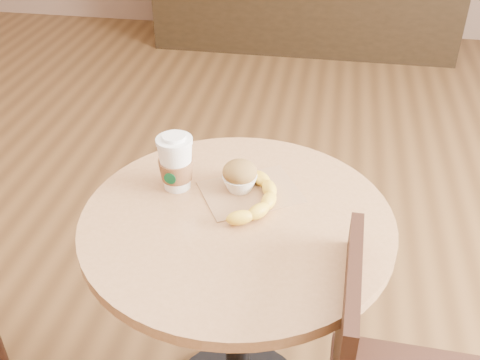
{
  "coord_description": "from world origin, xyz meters",
  "views": [
    {
      "loc": [
        0.23,
        -1.05,
        1.59
      ],
      "look_at": [
        0.04,
        0.05,
        0.83
      ],
      "focal_mm": 42.0,
      "sensor_mm": 36.0,
      "label": 1
    }
  ],
  "objects_px": {
    "cafe_table": "(237,275)",
    "coffee_cup": "(176,164)",
    "banana": "(254,195)",
    "muffin": "(240,176)"
  },
  "relations": [
    {
      "from": "muffin",
      "to": "banana",
      "type": "bearing_deg",
      "value": -44.58
    },
    {
      "from": "cafe_table",
      "to": "coffee_cup",
      "type": "distance_m",
      "value": 0.33
    },
    {
      "from": "muffin",
      "to": "banana",
      "type": "xyz_separation_m",
      "value": [
        0.04,
        -0.04,
        -0.02
      ]
    },
    {
      "from": "cafe_table",
      "to": "coffee_cup",
      "type": "bearing_deg",
      "value": 150.74
    },
    {
      "from": "muffin",
      "to": "banana",
      "type": "height_order",
      "value": "muffin"
    },
    {
      "from": "muffin",
      "to": "coffee_cup",
      "type": "bearing_deg",
      "value": -175.42
    },
    {
      "from": "cafe_table",
      "to": "banana",
      "type": "bearing_deg",
      "value": 64.9
    },
    {
      "from": "coffee_cup",
      "to": "banana",
      "type": "xyz_separation_m",
      "value": [
        0.21,
        -0.03,
        -0.05
      ]
    },
    {
      "from": "coffee_cup",
      "to": "muffin",
      "type": "height_order",
      "value": "coffee_cup"
    },
    {
      "from": "cafe_table",
      "to": "banana",
      "type": "height_order",
      "value": "banana"
    }
  ]
}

